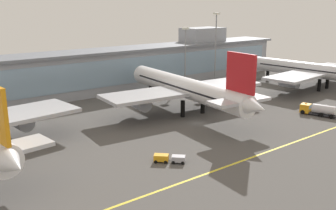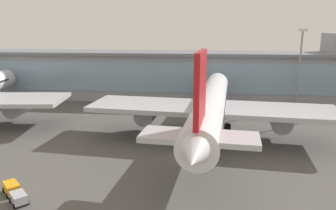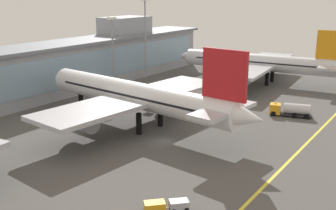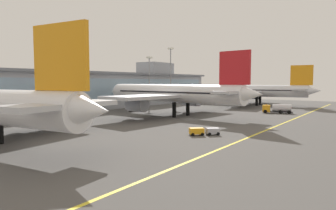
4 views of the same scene
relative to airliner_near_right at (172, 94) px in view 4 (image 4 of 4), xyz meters
name	(u,v)px [view 4 (image 4 of 4)]	position (x,y,z in m)	size (l,w,h in m)	color
ground_plane	(192,119)	(-4.06, -9.17, -6.42)	(205.67, 205.67, 0.00)	#514F4C
taxiway_centreline_stripe	(276,126)	(-4.06, -31.17, -6.41)	(164.54, 0.50, 0.01)	yellow
terminal_building	(86,90)	(-2.38, 35.06, 0.74)	(149.91, 14.00, 18.69)	#9399A3
airliner_near_right	(172,94)	(0.00, 0.00, 0.00)	(45.05, 55.54, 17.60)	black
airliner_far_right	(251,91)	(53.16, -4.11, -0.44)	(46.29, 54.12, 16.41)	black
fuel_tanker_truck	(276,108)	(24.67, -22.85, -4.91)	(5.04, 9.36, 2.90)	black
baggage_tug_near	(204,131)	(-23.87, -23.53, -5.62)	(5.06, 5.04, 1.40)	black
apron_light_mast_west	(171,68)	(35.99, 25.69, 9.58)	(1.80, 1.80, 24.60)	gray
apron_light_mast_centre	(149,73)	(22.38, 26.60, 6.95)	(1.80, 1.80, 19.90)	gray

